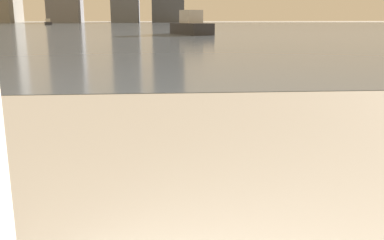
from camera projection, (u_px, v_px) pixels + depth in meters
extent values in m
cube|color=slate|center=(160.00, 27.00, 60.47)|extent=(180.00, 110.00, 0.01)
cube|color=#2D2D33|center=(48.00, 23.00, 75.12)|extent=(1.86, 2.98, 0.49)
cube|color=silver|center=(48.00, 20.00, 75.00)|extent=(1.02, 1.23, 0.56)
cube|color=#2D2D33|center=(191.00, 29.00, 31.97)|extent=(3.08, 5.00, 0.83)
cube|color=silver|center=(191.00, 17.00, 31.76)|extent=(1.70, 2.06, 0.95)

